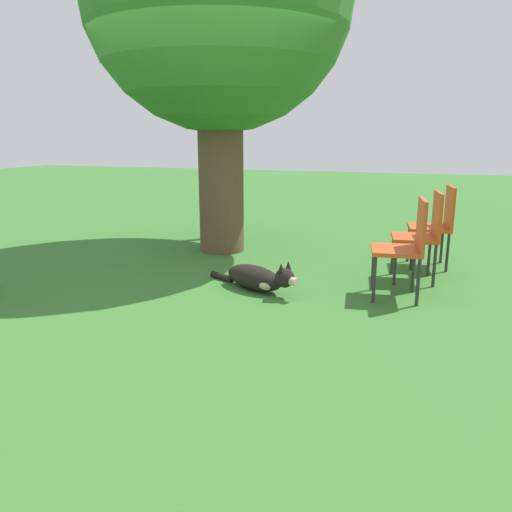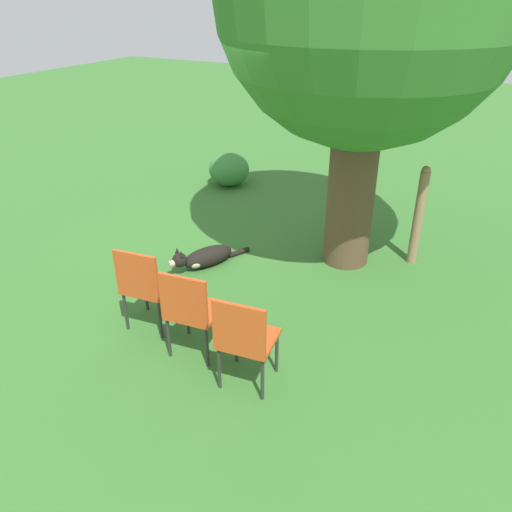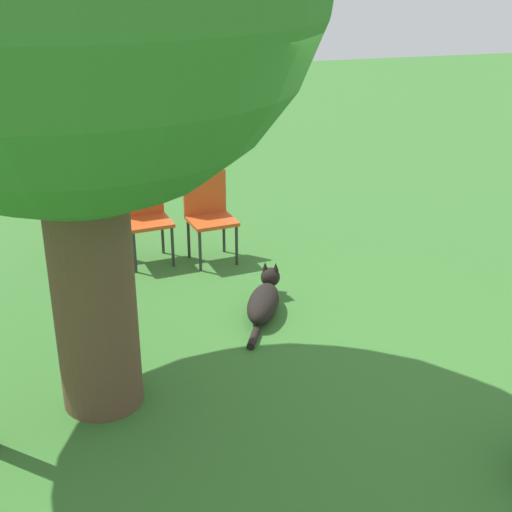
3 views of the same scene
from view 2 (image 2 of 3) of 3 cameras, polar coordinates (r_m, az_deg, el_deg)
ground_plane at (r=6.44m, az=1.78°, el=0.87°), size 30.00×30.00×0.00m
dog at (r=6.00m, az=-6.00°, el=-0.16°), size 1.03×0.57×0.33m
fence_post at (r=6.16m, az=18.09°, el=4.42°), size 0.11×0.11×1.22m
red_chair_0 at (r=4.83m, az=-12.59°, el=-3.08°), size 0.47×0.49×0.89m
red_chair_1 at (r=4.40m, az=-7.49°, el=-5.91°), size 0.47×0.49×0.89m
red_chair_2 at (r=4.04m, az=-1.32°, el=-9.23°), size 0.47×0.49×0.89m
low_shrub at (r=8.52m, az=-3.10°, el=9.85°), size 0.68×0.68×0.54m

